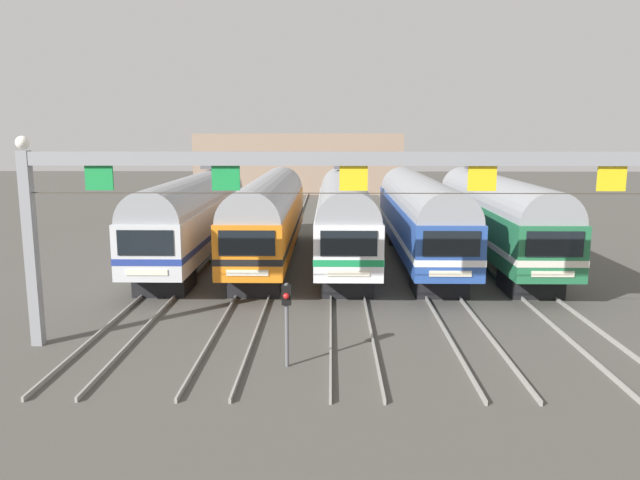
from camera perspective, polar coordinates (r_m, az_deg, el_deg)
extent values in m
plane|color=#4C4944|center=(33.93, 2.22, -2.08)|extent=(160.00, 160.00, 0.00)
cube|color=gray|center=(51.32, -8.16, 2.02)|extent=(0.07, 70.00, 0.15)
cube|color=gray|center=(51.11, -6.57, 2.03)|extent=(0.07, 70.00, 0.15)
cube|color=gray|center=(50.83, -3.60, 2.03)|extent=(0.07, 70.00, 0.15)
cube|color=gray|center=(50.73, -1.98, 2.03)|extent=(0.07, 70.00, 0.15)
cube|color=gray|center=(50.66, 1.03, 2.02)|extent=(0.07, 70.00, 0.15)
cube|color=gray|center=(50.68, 2.65, 2.01)|extent=(0.07, 70.00, 0.15)
cube|color=gray|center=(50.83, 5.65, 2.00)|extent=(0.07, 70.00, 0.15)
cube|color=gray|center=(50.96, 7.26, 1.99)|extent=(0.07, 70.00, 0.15)
cube|color=gray|center=(51.32, 10.21, 1.96)|extent=(0.07, 70.00, 0.15)
cube|color=gray|center=(51.57, 11.79, 1.95)|extent=(0.07, 70.00, 0.15)
cube|color=silver|center=(34.35, -11.54, 1.64)|extent=(2.85, 18.00, 2.35)
cube|color=navy|center=(34.40, -11.52, 1.06)|extent=(2.88, 18.02, 0.28)
cylinder|color=gray|center=(34.20, -11.61, 3.59)|extent=(2.74, 17.64, 2.74)
cube|color=black|center=(25.66, -15.90, -0.25)|extent=(2.28, 0.06, 1.03)
cube|color=silver|center=(25.90, -15.78, -2.92)|extent=(1.71, 0.05, 0.24)
cube|color=black|center=(28.65, -14.13, -3.56)|extent=(2.28, 2.60, 1.05)
cube|color=black|center=(40.71, -9.55, 0.56)|extent=(2.28, 2.60, 1.05)
cube|color=#4C4C51|center=(39.00, -10.08, 6.68)|extent=(1.10, 1.10, 0.20)
cube|color=orange|center=(33.70, -4.73, 1.65)|extent=(2.85, 18.00, 2.35)
cube|color=black|center=(33.75, -4.72, 1.06)|extent=(2.88, 18.02, 0.28)
cylinder|color=gray|center=(33.55, -4.76, 3.64)|extent=(2.74, 17.64, 2.74)
cube|color=black|center=(24.78, -6.81, -0.29)|extent=(2.28, 0.06, 1.03)
cube|color=silver|center=(25.03, -6.76, -3.05)|extent=(1.71, 0.05, 0.24)
cube|color=black|center=(27.87, -5.97, -3.69)|extent=(2.28, 2.60, 1.05)
cube|color=black|center=(40.16, -3.80, 0.55)|extent=(2.28, 2.60, 1.05)
cube|color=white|center=(33.54, 2.25, 1.64)|extent=(2.85, 18.00, 2.35)
cube|color=#198C4C|center=(33.59, 2.25, 1.04)|extent=(2.88, 18.02, 0.28)
cylinder|color=gray|center=(33.39, 2.26, 3.63)|extent=(2.74, 17.64, 2.74)
cube|color=black|center=(24.56, 2.69, -0.33)|extent=(2.28, 0.06, 1.03)
cube|color=silver|center=(24.81, 2.67, -3.10)|extent=(1.71, 0.05, 0.24)
cube|color=black|center=(27.67, 2.49, -3.74)|extent=(2.28, 2.60, 1.05)
cube|color=black|center=(40.02, 2.05, 0.54)|extent=(2.28, 2.60, 1.05)
cube|color=#4C4C51|center=(38.28, 2.12, 6.77)|extent=(1.10, 1.10, 0.20)
cube|color=#284C9E|center=(33.87, 9.19, 1.60)|extent=(2.85, 18.00, 2.35)
cube|color=white|center=(33.92, 9.18, 1.01)|extent=(2.88, 18.02, 0.28)
cylinder|color=gray|center=(33.72, 9.25, 3.58)|extent=(2.74, 17.64, 2.74)
cube|color=black|center=(25.02, 12.10, -0.35)|extent=(2.28, 0.06, 1.03)
cube|color=silver|center=(25.26, 12.00, -3.08)|extent=(1.71, 0.05, 0.24)
cube|color=black|center=(28.08, 10.89, -3.71)|extent=(2.28, 2.60, 1.05)
cube|color=black|center=(40.30, 7.88, 0.51)|extent=(2.28, 2.60, 1.05)
cube|color=#236B42|center=(34.69, 15.90, 1.54)|extent=(2.85, 18.00, 2.35)
cube|color=silver|center=(34.74, 15.87, 0.97)|extent=(2.88, 18.02, 0.28)
cylinder|color=gray|center=(34.55, 15.99, 3.47)|extent=(2.74, 17.64, 2.74)
cube|color=black|center=(26.11, 20.95, -0.36)|extent=(2.28, 0.06, 1.03)
cube|color=silver|center=(26.35, 20.79, -2.98)|extent=(1.71, 0.05, 0.24)
cube|color=black|center=(29.06, 18.88, -3.61)|extent=(2.28, 2.60, 1.05)
cube|color=black|center=(40.99, 13.57, 0.49)|extent=(2.28, 2.60, 1.05)
cube|color=#4C4C51|center=(39.30, 14.22, 6.56)|extent=(1.10, 1.10, 0.20)
cube|color=gray|center=(22.34, -25.20, -0.86)|extent=(0.36, 0.36, 6.50)
cube|color=gray|center=(19.71, 3.14, 7.54)|extent=(21.17, 0.32, 0.44)
cube|color=#198C3F|center=(21.10, -19.80, 5.45)|extent=(0.90, 0.08, 0.80)
cube|color=#198C3F|center=(20.02, -8.72, 5.70)|extent=(0.90, 0.08, 0.80)
cube|color=yellow|center=(19.74, 3.13, 5.75)|extent=(0.90, 0.08, 0.80)
cube|color=yellow|center=(20.31, 14.80, 5.55)|extent=(0.90, 0.08, 0.80)
cube|color=yellow|center=(21.64, 25.43, 5.17)|extent=(0.90, 0.08, 0.80)
sphere|color=white|center=(22.01, -25.88, 8.13)|extent=(0.44, 0.44, 0.44)
cylinder|color=#3F382D|center=(19.78, 3.11, 4.36)|extent=(21.17, 0.03, 0.03)
cylinder|color=#59595E|center=(18.82, -3.10, -7.91)|extent=(0.12, 0.12, 2.61)
cube|color=black|center=(18.55, -3.13, -5.10)|extent=(0.28, 0.24, 0.60)
sphere|color=red|center=(18.41, -3.16, -5.21)|extent=(0.18, 0.18, 0.18)
cube|color=gray|center=(75.31, -1.86, 7.21)|extent=(24.01, 10.00, 6.92)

